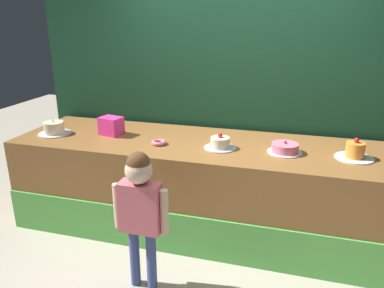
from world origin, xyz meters
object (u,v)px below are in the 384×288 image
object	(u,v)px
cake_center	(285,148)
cake_right	(355,152)
donut	(159,142)
cake_far_left	(54,129)
child_figure	(140,203)
pink_box	(111,126)
cake_left	(220,143)

from	to	relation	value
cake_center	cake_right	distance (m)	0.58
donut	cake_far_left	size ratio (longest dim) A/B	0.44
cake_far_left	child_figure	bearing A→B (deg)	-32.91
pink_box	cake_right	distance (m)	2.30
pink_box	cake_left	bearing A→B (deg)	-5.45
child_figure	pink_box	bearing A→B (deg)	126.55
child_figure	cake_far_left	xyz separation A→B (m)	(-1.31, 0.85, 0.23)
child_figure	cake_right	bearing A→B (deg)	31.02
donut	child_figure	bearing A→B (deg)	-79.13
child_figure	pink_box	distance (m)	1.26
pink_box	cake_center	size ratio (longest dim) A/B	0.71
child_figure	cake_left	distance (m)	1.00
pink_box	donut	distance (m)	0.60
donut	cake_left	size ratio (longest dim) A/B	0.49
child_figure	cake_right	size ratio (longest dim) A/B	3.60
cake_far_left	cake_center	world-z (taller)	cake_far_left
cake_center	cake_right	xyz separation A→B (m)	(0.58, 0.02, 0.02)
pink_box	cake_right	xyz separation A→B (m)	(2.30, -0.05, -0.03)
donut	cake_right	xyz separation A→B (m)	(1.73, 0.11, 0.04)
pink_box	donut	size ratio (longest dim) A/B	1.50
cake_left	cake_center	distance (m)	0.58
child_figure	cake_left	world-z (taller)	child_figure
cake_center	cake_far_left	bearing A→B (deg)	-178.09
pink_box	cake_center	bearing A→B (deg)	-2.19
cake_far_left	cake_left	world-z (taller)	cake_far_left
cake_far_left	cake_left	xyz separation A→B (m)	(1.73, 0.03, -0.01)
child_figure	donut	distance (m)	0.87
cake_right	pink_box	bearing A→B (deg)	178.80
pink_box	cake_left	size ratio (longest dim) A/B	0.73
cake_center	pink_box	bearing A→B (deg)	177.81
cake_left	cake_center	bearing A→B (deg)	4.34
pink_box	cake_far_left	world-z (taller)	pink_box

